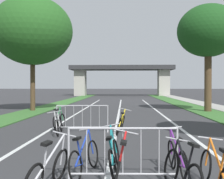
{
  "coord_description": "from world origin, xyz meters",
  "views": [
    {
      "loc": [
        0.3,
        -2.02,
        1.82
      ],
      "look_at": [
        -0.8,
        24.44,
        1.44
      ],
      "focal_mm": 44.06,
      "sensor_mm": 36.0,
      "label": 1
    }
  ],
  "objects_px": {
    "crowd_barrier_nearest": "(123,156)",
    "bicycle_white_7": "(59,125)",
    "bicycle_teal_0": "(114,157)",
    "bicycle_black_9": "(181,173)",
    "tree_left_maple_mid": "(33,31)",
    "bicycle_red_2": "(118,171)",
    "bicycle_green_8": "(59,121)",
    "tree_right_cypress_far": "(208,31)",
    "bicycle_silver_4": "(49,171)",
    "bicycle_orange_5": "(215,172)",
    "bicycle_purple_6": "(177,158)",
    "crowd_barrier_second": "(82,119)",
    "bicycle_blue_3": "(85,157)",
    "bicycle_yellow_1": "(121,124)"
  },
  "relations": [
    {
      "from": "crowd_barrier_nearest",
      "to": "bicycle_green_8",
      "type": "relative_size",
      "value": 1.29
    },
    {
      "from": "bicycle_teal_0",
      "to": "bicycle_purple_6",
      "type": "bearing_deg",
      "value": 0.07
    },
    {
      "from": "bicycle_orange_5",
      "to": "bicycle_purple_6",
      "type": "height_order",
      "value": "bicycle_purple_6"
    },
    {
      "from": "bicycle_white_7",
      "to": "bicycle_red_2",
      "type": "bearing_deg",
      "value": 106.43
    },
    {
      "from": "bicycle_teal_0",
      "to": "bicycle_white_7",
      "type": "xyz_separation_m",
      "value": [
        -2.26,
        4.59,
        -0.0
      ]
    },
    {
      "from": "tree_right_cypress_far",
      "to": "bicycle_teal_0",
      "type": "distance_m",
      "value": 15.72
    },
    {
      "from": "bicycle_green_8",
      "to": "bicycle_black_9",
      "type": "distance_m",
      "value": 7.58
    },
    {
      "from": "bicycle_purple_6",
      "to": "bicycle_silver_4",
      "type": "bearing_deg",
      "value": -162.94
    },
    {
      "from": "bicycle_purple_6",
      "to": "bicycle_teal_0",
      "type": "bearing_deg",
      "value": 173.5
    },
    {
      "from": "bicycle_blue_3",
      "to": "bicycle_teal_0",
      "type": "bearing_deg",
      "value": 16.79
    },
    {
      "from": "tree_right_cypress_far",
      "to": "bicycle_silver_4",
      "type": "relative_size",
      "value": 4.55
    },
    {
      "from": "bicycle_yellow_1",
      "to": "bicycle_white_7",
      "type": "height_order",
      "value": "bicycle_yellow_1"
    },
    {
      "from": "bicycle_silver_4",
      "to": "bicycle_purple_6",
      "type": "bearing_deg",
      "value": 32.18
    },
    {
      "from": "crowd_barrier_nearest",
      "to": "bicycle_black_9",
      "type": "height_order",
      "value": "crowd_barrier_nearest"
    },
    {
      "from": "bicycle_yellow_1",
      "to": "bicycle_orange_5",
      "type": "relative_size",
      "value": 0.96
    },
    {
      "from": "crowd_barrier_nearest",
      "to": "crowd_barrier_second",
      "type": "xyz_separation_m",
      "value": [
        -1.61,
        5.69,
        0.0
      ]
    },
    {
      "from": "tree_right_cypress_far",
      "to": "bicycle_red_2",
      "type": "distance_m",
      "value": 16.56
    },
    {
      "from": "bicycle_teal_0",
      "to": "bicycle_silver_4",
      "type": "height_order",
      "value": "bicycle_teal_0"
    },
    {
      "from": "tree_left_maple_mid",
      "to": "crowd_barrier_nearest",
      "type": "height_order",
      "value": "tree_left_maple_mid"
    },
    {
      "from": "crowd_barrier_nearest",
      "to": "bicycle_white_7",
      "type": "distance_m",
      "value": 5.69
    },
    {
      "from": "bicycle_white_7",
      "to": "bicycle_green_8",
      "type": "relative_size",
      "value": 1.05
    },
    {
      "from": "bicycle_yellow_1",
      "to": "bicycle_teal_0",
      "type": "bearing_deg",
      "value": -83.79
    },
    {
      "from": "bicycle_blue_3",
      "to": "bicycle_yellow_1",
      "type": "bearing_deg",
      "value": 94.56
    },
    {
      "from": "bicycle_orange_5",
      "to": "bicycle_green_8",
      "type": "bearing_deg",
      "value": 123.1
    },
    {
      "from": "crowd_barrier_nearest",
      "to": "bicycle_teal_0",
      "type": "bearing_deg",
      "value": 107.53
    },
    {
      "from": "tree_left_maple_mid",
      "to": "bicycle_teal_0",
      "type": "xyz_separation_m",
      "value": [
        6.28,
        -13.68,
        -5.34
      ]
    },
    {
      "from": "bicycle_white_7",
      "to": "bicycle_black_9",
      "type": "distance_m",
      "value": 6.6
    },
    {
      "from": "bicycle_teal_0",
      "to": "bicycle_yellow_1",
      "type": "bearing_deg",
      "value": 91.8
    },
    {
      "from": "crowd_barrier_nearest",
      "to": "bicycle_white_7",
      "type": "height_order",
      "value": "crowd_barrier_nearest"
    },
    {
      "from": "tree_left_maple_mid",
      "to": "bicycle_yellow_1",
      "type": "relative_size",
      "value": 4.97
    },
    {
      "from": "bicycle_yellow_1",
      "to": "bicycle_red_2",
      "type": "height_order",
      "value": "bicycle_red_2"
    },
    {
      "from": "crowd_barrier_second",
      "to": "bicycle_blue_3",
      "type": "height_order",
      "value": "crowd_barrier_second"
    },
    {
      "from": "bicycle_white_7",
      "to": "bicycle_black_9",
      "type": "relative_size",
      "value": 1.04
    },
    {
      "from": "bicycle_purple_6",
      "to": "bicycle_black_9",
      "type": "bearing_deg",
      "value": -100.99
    },
    {
      "from": "crowd_barrier_second",
      "to": "bicycle_teal_0",
      "type": "distance_m",
      "value": 5.34
    },
    {
      "from": "bicycle_teal_0",
      "to": "bicycle_green_8",
      "type": "relative_size",
      "value": 1.0
    },
    {
      "from": "bicycle_white_7",
      "to": "bicycle_silver_4",
      "type": "bearing_deg",
      "value": 95.42
    },
    {
      "from": "bicycle_red_2",
      "to": "bicycle_teal_0",
      "type": "bearing_deg",
      "value": 97.85
    },
    {
      "from": "crowd_barrier_second",
      "to": "bicycle_silver_4",
      "type": "xyz_separation_m",
      "value": [
        0.34,
        -6.1,
        -0.16
      ]
    },
    {
      "from": "bicycle_purple_6",
      "to": "bicycle_green_8",
      "type": "height_order",
      "value": "bicycle_green_8"
    },
    {
      "from": "bicycle_orange_5",
      "to": "bicycle_purple_6",
      "type": "bearing_deg",
      "value": 119.33
    },
    {
      "from": "bicycle_silver_4",
      "to": "bicycle_white_7",
      "type": "relative_size",
      "value": 0.95
    },
    {
      "from": "bicycle_green_8",
      "to": "bicycle_white_7",
      "type": "bearing_deg",
      "value": -74.54
    },
    {
      "from": "bicycle_black_9",
      "to": "crowd_barrier_second",
      "type": "bearing_deg",
      "value": 103.58
    },
    {
      "from": "tree_left_maple_mid",
      "to": "bicycle_teal_0",
      "type": "relative_size",
      "value": 5.02
    },
    {
      "from": "bicycle_teal_0",
      "to": "bicycle_green_8",
      "type": "height_order",
      "value": "bicycle_teal_0"
    },
    {
      "from": "crowd_barrier_nearest",
      "to": "bicycle_yellow_1",
      "type": "height_order",
      "value": "crowd_barrier_nearest"
    },
    {
      "from": "tree_left_maple_mid",
      "to": "bicycle_teal_0",
      "type": "bearing_deg",
      "value": -65.35
    },
    {
      "from": "crowd_barrier_nearest",
      "to": "bicycle_teal_0",
      "type": "xyz_separation_m",
      "value": [
        -0.17,
        0.55,
        -0.16
      ]
    },
    {
      "from": "bicycle_teal_0",
      "to": "bicycle_purple_6",
      "type": "relative_size",
      "value": 1.02
    }
  ]
}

